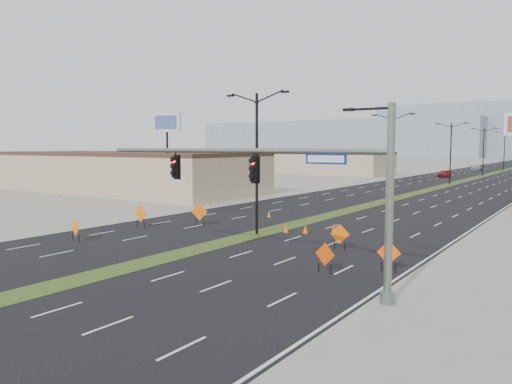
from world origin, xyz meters
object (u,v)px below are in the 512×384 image
Objects in this scene: streetlight_0 at (257,159)px; construction_sign_0 at (141,215)px; streetlight_3 at (483,150)px; cone_1 at (305,229)px; streetlight_4 at (504,150)px; streetlight_2 at (451,152)px; car_far at (476,168)px; construction_sign_2 at (199,213)px; cone_2 at (334,227)px; construction_sign_4 at (325,255)px; pole_sign_west at (167,129)px; car_left at (444,174)px; construction_sign_1 at (76,228)px; construction_sign_5 at (389,254)px; construction_sign_3 at (340,235)px; signal_mast at (288,180)px; streetlight_1 at (392,154)px; cone_0 at (286,228)px; cone_3 at (269,214)px.

streetlight_0 reaches higher than construction_sign_0.
streetlight_3 is 81.92m from cone_1.
streetlight_3 is at bearing -90.00° from streetlight_4.
car_far is at bearing 96.33° from streetlight_2.
construction_sign_2 reaches higher than cone_2.
pole_sign_west is (-29.72, 19.30, 7.38)m from construction_sign_4.
streetlight_2 is 63.87m from construction_sign_4.
car_far is (-0.12, 32.75, 0.01)m from car_left.
construction_sign_0 reaches higher than construction_sign_1.
construction_sign_5 is at bearing -3.60° from construction_sign_0.
pole_sign_west reaches higher than streetlight_2.
signal_mast is at bearing -100.35° from construction_sign_3.
streetlight_1 reaches higher than car_far.
car_far is at bearing 103.33° from streetlight_3.
construction_sign_4 is (14.68, -82.98, 0.16)m from car_left.
construction_sign_3 is (7.18, -57.55, -4.49)m from streetlight_2.
streetlight_0 is at bearing -90.00° from streetlight_3.
construction_sign_0 reaches higher than construction_sign_4.
streetlight_3 is at bearing 58.87° from car_left.
signal_mast is at bearing 8.83° from construction_sign_1.
pole_sign_west is at bearing 157.04° from cone_1.
streetlight_3 is 25.76m from car_far.
construction_sign_5 is (2.55, 1.98, 0.05)m from construction_sign_4.
streetlight_3 is at bearing 75.21° from construction_sign_3.
construction_sign_4 is at bearing -38.32° from streetlight_0.
streetlight_3 is (0.00, 84.00, 0.00)m from streetlight_0.
streetlight_2 is 15.46× the size of cone_0.
signal_mast reaches higher than cone_2.
streetlight_0 is 28.00m from streetlight_1.
car_left is at bearing 56.79° from pole_sign_west.
cone_1 is at bearing -83.99° from streetlight_1.
signal_mast is 3.15× the size of car_far.
cone_0 is at bearing 139.79° from construction_sign_4.
construction_sign_4 is at bearing -91.83° from construction_sign_3.
car_left is 7.33× the size of cone_2.
streetlight_2 is 6.31× the size of construction_sign_3.
construction_sign_4 is (0.40, 2.93, -3.89)m from signal_mast.
construction_sign_3 is at bearing -61.56° from cone_2.
streetlight_2 is 54.39m from cone_0.
cone_1 is (-8.79, 7.37, -0.61)m from construction_sign_5.
car_far is (-5.84, 24.65, -4.67)m from streetlight_3.
pole_sign_west is (-11.66, 14.87, 7.25)m from construction_sign_0.
streetlight_1 and streetlight_4 have the same top height.
streetlight_4 is 111.61m from construction_sign_2.
construction_sign_0 is 3.19× the size of cone_3.
car_far reaches higher than cone_0.
pole_sign_west is at bearing -142.79° from streetlight_1.
construction_sign_2 is (-5.94, -83.37, -4.36)m from streetlight_3.
car_far is at bearing 94.34° from car_left.
streetlight_0 is 1.00× the size of streetlight_2.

